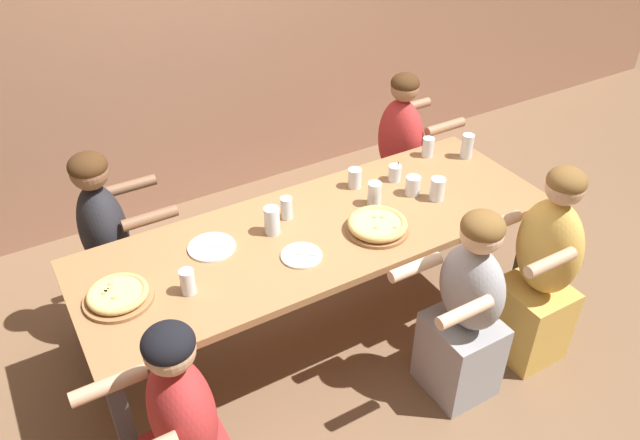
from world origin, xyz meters
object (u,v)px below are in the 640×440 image
Objects in this scene: drinking_glass_i at (428,147)px; diner_far_right at (399,166)px; diner_far_left at (111,258)px; diner_near_midright at (466,315)px; drinking_glass_h at (355,178)px; cocktail_glass_blue at (395,174)px; drinking_glass_g at (374,195)px; diner_near_right at (541,277)px; pizza_board_main at (377,225)px; pizza_board_second at (118,295)px; drinking_glass_d at (413,187)px; drinking_glass_f at (467,146)px; drinking_glass_a at (437,190)px; empty_plate_a at (212,247)px; drinking_glass_c at (287,209)px; drinking_glass_b at (188,283)px; empty_plate_b at (301,256)px; drinking_glass_e at (272,222)px.

diner_far_right reaches higher than drinking_glass_i.
diner_far_left is 1.06× the size of diner_near_midright.
diner_near_midright is (0.09, -0.87, -0.34)m from drinking_glass_h.
cocktail_glass_blue is 0.23m from drinking_glass_h.
drinking_glass_g is 0.94m from diner_near_right.
pizza_board_main is 0.27× the size of diner_far_left.
diner_near_midright is (1.45, -0.62, -0.31)m from pizza_board_second.
drinking_glass_f is (0.51, 0.16, 0.03)m from drinking_glass_d.
pizza_board_main is at bearing -170.30° from drinking_glass_a.
cocktail_glass_blue is 0.16m from drinking_glass_d.
drinking_glass_h is at bearing 7.27° from empty_plate_a.
pizza_board_main is 0.49m from cocktail_glass_blue.
drinking_glass_a reaches higher than drinking_glass_i.
drinking_glass_d is at bearing -11.97° from drinking_glass_c.
drinking_glass_b is at bearing -165.62° from drinking_glass_i.
cocktail_glass_blue is at bearing 12.78° from drinking_glass_b.
drinking_glass_b is at bearing -174.09° from drinking_glass_d.
diner_near_right reaches higher than empty_plate_b.
drinking_glass_a is at bearing 9.70° from pizza_board_main.
diner_near_right reaches higher than drinking_glass_i.
drinking_glass_i reaches higher than cocktail_glass_blue.
drinking_glass_c is 1.02m from diner_near_midright.
drinking_glass_f is 1.33× the size of drinking_glass_h.
diner_near_midright is at bearing -22.51° from diner_far_right.
diner_far_right is (0.62, 0.59, -0.32)m from drinking_glass_g.
drinking_glass_c is at bearing 164.67° from drinking_glass_g.
empty_plate_a is at bearing -172.73° from drinking_glass_h.
drinking_glass_e is (-0.88, 0.17, 0.01)m from drinking_glass_a.
diner_far_right is at bearing 24.60° from drinking_glass_e.
diner_near_right reaches higher than pizza_board_main.
drinking_glass_b is 0.84× the size of drinking_glass_e.
pizza_board_main reaches higher than pizza_board_second.
diner_near_midright reaches higher than drinking_glass_c.
drinking_glass_b is at bearing -178.69° from drinking_glass_a.
empty_plate_b is 1.77× the size of drinking_glass_h.
drinking_glass_e reaches higher than pizza_board_main.
diner_near_right is 1.07× the size of diner_near_midright.
drinking_glass_b is 0.11× the size of diner_near_midright.
pizza_board_main is 1.25m from pizza_board_second.
drinking_glass_c reaches higher than drinking_glass_h.
drinking_glass_f is 0.74m from drinking_glass_h.
drinking_glass_a is 0.50m from drinking_glass_f.
drinking_glass_h is (0.88, 0.11, 0.05)m from empty_plate_a.
drinking_glass_i is (1.13, 0.22, -0.01)m from drinking_glass_e.
drinking_glass_c reaches higher than empty_plate_b.
drinking_glass_c is at bearing -66.36° from diner_far_right.
diner_near_right reaches higher than diner_near_midright.
empty_plate_b is at bearing -175.71° from drinking_glass_a.
diner_near_right is at bearing -27.24° from empty_plate_a.
drinking_glass_a is at bearing -2.54° from pizza_board_second.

